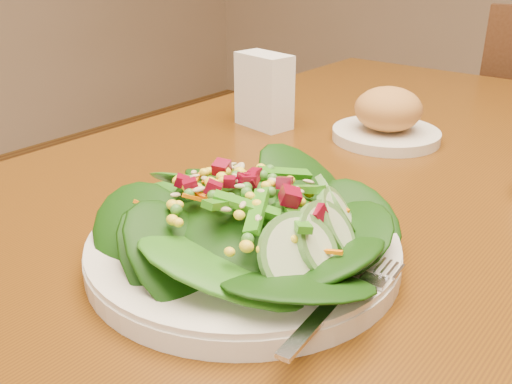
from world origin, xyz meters
The scene contains 4 objects.
dining_table centered at (0.00, 0.00, 0.65)m, with size 0.90×1.40×0.75m.
salad_plate centered at (0.01, -0.28, 0.78)m, with size 0.31×0.31×0.09m.
bread_plate centered at (-0.06, 0.14, 0.78)m, with size 0.17×0.17×0.09m.
napkin_holder centered at (-0.26, 0.08, 0.81)m, with size 0.10×0.07×0.12m.
Camera 1 is at (0.31, -0.66, 1.04)m, focal length 40.00 mm.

